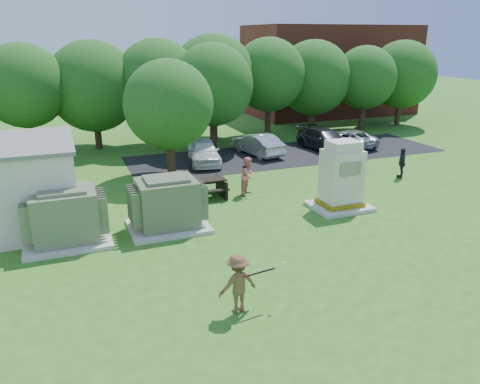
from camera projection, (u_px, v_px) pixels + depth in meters
name	position (u px, v px, depth m)	size (l,w,h in m)	color
ground	(284.00, 266.00, 15.25)	(120.00, 120.00, 0.00)	#2D6619
brick_building	(329.00, 70.00, 44.01)	(15.00, 8.00, 8.00)	maroon
parking_strip	(288.00, 154.00, 29.57)	(20.00, 6.00, 0.01)	#232326
transformer_left	(65.00, 218.00, 16.67)	(3.00, 2.40, 2.07)	beige
transformer_right	(167.00, 205.00, 17.95)	(3.00, 2.40, 2.07)	beige
generator_cabinet	(341.00, 179.00, 19.94)	(2.44, 2.00, 2.98)	beige
picnic_table	(203.00, 187.00, 21.45)	(2.06, 1.54, 0.88)	black
batter	(238.00, 283.00, 12.51)	(1.09, 0.63, 1.69)	brown
person_by_generator	(352.00, 187.00, 20.66)	(0.56, 0.37, 1.53)	black
person_at_picnic	(248.00, 176.00, 21.85)	(0.88, 0.68, 1.81)	#DE7677
person_walking_right	(402.00, 163.00, 24.47)	(0.94, 0.39, 1.60)	#26252B
car_white	(204.00, 151.00, 27.26)	(1.67, 4.15, 1.41)	white
car_silver_a	(258.00, 144.00, 29.22)	(1.42, 4.09, 1.35)	#B8B8BD
car_dark	(325.00, 140.00, 30.37)	(1.91, 4.69, 1.36)	black
car_silver_b	(349.00, 138.00, 31.36)	(1.92, 4.16, 1.16)	#A9AAAE
batting_equipment	(262.00, 271.00, 12.56)	(1.27, 0.19, 0.22)	black
tree_row	(185.00, 83.00, 30.86)	(41.30, 13.30, 7.30)	#47301E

